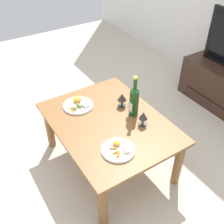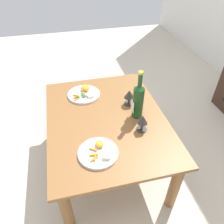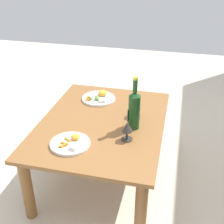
# 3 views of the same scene
# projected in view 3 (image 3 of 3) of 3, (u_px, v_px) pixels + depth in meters

# --- Properties ---
(ground_plane) EXTENTS (6.40, 6.40, 0.00)m
(ground_plane) POSITION_uv_depth(u_px,v_px,m) (103.00, 175.00, 2.23)
(ground_plane) COLOR beige
(dining_table) EXTENTS (1.09, 0.83, 0.48)m
(dining_table) POSITION_uv_depth(u_px,v_px,m) (103.00, 131.00, 2.04)
(dining_table) COLOR brown
(dining_table) RESTS_ON ground_plane
(wine_bottle) EXTENTS (0.08, 0.08, 0.36)m
(wine_bottle) POSITION_uv_depth(u_px,v_px,m) (134.00, 109.00, 1.86)
(wine_bottle) COLOR #19471E
(wine_bottle) RESTS_ON dining_table
(goblet_left) EXTENTS (0.08, 0.08, 0.12)m
(goblet_left) POSITION_uv_depth(u_px,v_px,m) (135.00, 106.00, 2.01)
(goblet_left) COLOR #38332D
(goblet_left) RESTS_ON dining_table
(goblet_right) EXTENTS (0.07, 0.07, 0.12)m
(goblet_right) POSITION_uv_depth(u_px,v_px,m) (127.00, 128.00, 1.77)
(goblet_right) COLOR #38332D
(goblet_right) RESTS_ON dining_table
(dinner_plate_left) EXTENTS (0.26, 0.26, 0.05)m
(dinner_plate_left) POSITION_uv_depth(u_px,v_px,m) (99.00, 98.00, 2.28)
(dinner_plate_left) COLOR white
(dinner_plate_left) RESTS_ON dining_table
(dinner_plate_right) EXTENTS (0.24, 0.24, 0.04)m
(dinner_plate_right) POSITION_uv_depth(u_px,v_px,m) (70.00, 143.00, 1.75)
(dinner_plate_right) COLOR white
(dinner_plate_right) RESTS_ON dining_table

